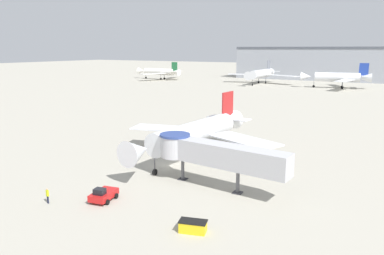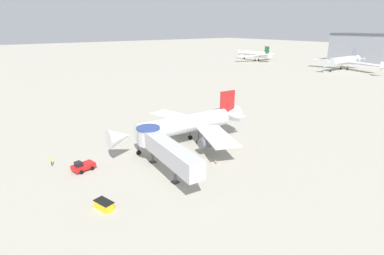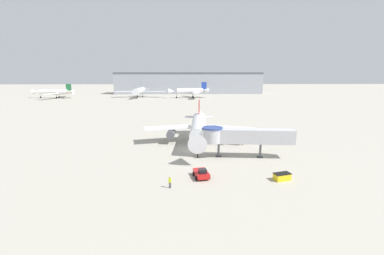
# 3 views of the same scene
# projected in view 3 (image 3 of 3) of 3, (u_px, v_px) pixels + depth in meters

# --- Properties ---
(ground_plane) EXTENTS (800.00, 800.00, 0.00)m
(ground_plane) POSITION_uv_depth(u_px,v_px,m) (193.00, 150.00, 56.94)
(ground_plane) COLOR #A8A393
(main_airplane) EXTENTS (27.77, 29.19, 9.70)m
(main_airplane) POSITION_uv_depth(u_px,v_px,m) (199.00, 127.00, 61.28)
(main_airplane) COLOR silver
(main_airplane) RESTS_ON ground_plane
(jet_bridge) EXTENTS (18.20, 4.90, 6.13)m
(jet_bridge) POSITION_uv_depth(u_px,v_px,m) (241.00, 136.00, 51.27)
(jet_bridge) COLOR #B7B7BC
(jet_bridge) RESTS_ON ground_plane
(pushback_tug_red) EXTENTS (2.84, 3.84, 1.72)m
(pushback_tug_red) POSITION_uv_depth(u_px,v_px,m) (201.00, 173.00, 41.65)
(pushback_tug_red) COLOR red
(pushback_tug_red) RESTS_ON ground_plane
(service_container_yellow) EXTENTS (2.98, 2.10, 1.13)m
(service_container_yellow) POSITION_uv_depth(u_px,v_px,m) (282.00, 177.00, 40.77)
(service_container_yellow) COLOR yellow
(service_container_yellow) RESTS_ON ground_plane
(traffic_cone_starboard_wing) EXTENTS (0.39, 0.39, 0.65)m
(traffic_cone_starboard_wing) POSITION_uv_depth(u_px,v_px,m) (243.00, 144.00, 61.06)
(traffic_cone_starboard_wing) COLOR black
(traffic_cone_starboard_wing) RESTS_ON ground_plane
(traffic_cone_near_nose) EXTENTS (0.48, 0.48, 0.78)m
(traffic_cone_near_nose) POSITION_uv_depth(u_px,v_px,m) (199.00, 171.00, 43.48)
(traffic_cone_near_nose) COLOR black
(traffic_cone_near_nose) RESTS_ON ground_plane
(ground_crew_marshaller) EXTENTS (0.39, 0.27, 1.83)m
(ground_crew_marshaller) POSITION_uv_depth(u_px,v_px,m) (170.00, 181.00, 37.76)
(ground_crew_marshaller) COLOR #1E2338
(ground_crew_marshaller) RESTS_ON ground_plane
(background_jet_blue_tail) EXTENTS (29.63, 32.92, 11.19)m
(background_jet_blue_tail) POSITION_uv_depth(u_px,v_px,m) (191.00, 91.00, 183.94)
(background_jet_blue_tail) COLOR silver
(background_jet_blue_tail) RESTS_ON ground_plane
(background_jet_green_tail) EXTENTS (29.62, 33.47, 9.99)m
(background_jet_green_tail) POSITION_uv_depth(u_px,v_px,m) (55.00, 92.00, 181.76)
(background_jet_green_tail) COLOR white
(background_jet_green_tail) RESTS_ON ground_plane
(background_jet_gray_tail) EXTENTS (37.34, 32.45, 11.38)m
(background_jet_gray_tail) POSITION_uv_depth(u_px,v_px,m) (139.00, 91.00, 186.34)
(background_jet_gray_tail) COLOR silver
(background_jet_gray_tail) RESTS_ON ground_plane
(terminal_building) EXTENTS (126.59, 20.79, 18.30)m
(terminal_building) POSITION_uv_depth(u_px,v_px,m) (189.00, 83.00, 226.45)
(terminal_building) COLOR #999EA8
(terminal_building) RESTS_ON ground_plane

